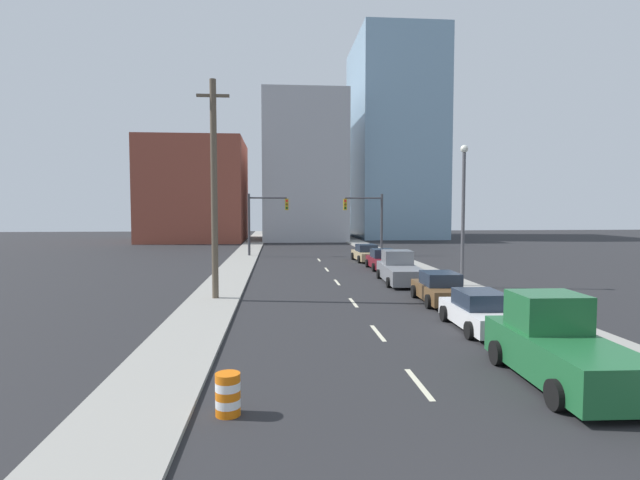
% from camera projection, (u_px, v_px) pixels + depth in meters
% --- Properties ---
extents(sidewalk_left, '(2.61, 97.01, 0.13)m').
position_uv_depth(sidewalk_left, '(247.00, 252.00, 52.86)').
color(sidewalk_left, gray).
rests_on(sidewalk_left, ground).
extents(sidewalk_right, '(2.61, 97.01, 0.13)m').
position_uv_depth(sidewalk_right, '(376.00, 251.00, 54.02)').
color(sidewalk_right, gray).
rests_on(sidewalk_right, ground).
extents(lane_stripe_at_8m, '(0.16, 2.40, 0.01)m').
position_uv_depth(lane_stripe_at_8m, '(419.00, 384.00, 13.11)').
color(lane_stripe_at_8m, beige).
rests_on(lane_stripe_at_8m, ground).
extents(lane_stripe_at_13m, '(0.16, 2.40, 0.01)m').
position_uv_depth(lane_stripe_at_13m, '(378.00, 333.00, 18.49)').
color(lane_stripe_at_13m, beige).
rests_on(lane_stripe_at_13m, ground).
extents(lane_stripe_at_19m, '(0.16, 2.40, 0.01)m').
position_uv_depth(lane_stripe_at_19m, '(353.00, 303.00, 24.50)').
color(lane_stripe_at_19m, beige).
rests_on(lane_stripe_at_19m, ground).
extents(lane_stripe_at_26m, '(0.16, 2.40, 0.01)m').
position_uv_depth(lane_stripe_at_26m, '(337.00, 282.00, 31.28)').
color(lane_stripe_at_26m, beige).
rests_on(lane_stripe_at_26m, ground).
extents(lane_stripe_at_33m, '(0.16, 2.40, 0.01)m').
position_uv_depth(lane_stripe_at_33m, '(327.00, 269.00, 37.92)').
color(lane_stripe_at_33m, beige).
rests_on(lane_stripe_at_33m, ground).
extents(lane_stripe_at_40m, '(0.16, 2.40, 0.01)m').
position_uv_depth(lane_stripe_at_40m, '(319.00, 260.00, 45.00)').
color(lane_stripe_at_40m, beige).
rests_on(lane_stripe_at_40m, ground).
extents(building_brick_left, '(14.00, 16.00, 14.37)m').
position_uv_depth(building_brick_left, '(196.00, 191.00, 72.27)').
color(building_brick_left, brown).
rests_on(building_brick_left, ground).
extents(building_office_center, '(12.00, 20.00, 21.18)m').
position_uv_depth(building_office_center, '(303.00, 170.00, 77.35)').
color(building_office_center, '#A8A8AD').
rests_on(building_office_center, ground).
extents(building_glass_right, '(13.00, 20.00, 31.88)m').
position_uv_depth(building_glass_right, '(393.00, 140.00, 82.27)').
color(building_glass_right, '#7A9EB7').
rests_on(building_glass_right, ground).
extents(traffic_signal_left, '(3.94, 0.35, 6.07)m').
position_uv_depth(traffic_signal_left, '(260.00, 216.00, 48.08)').
color(traffic_signal_left, '#38383D').
rests_on(traffic_signal_left, ground).
extents(traffic_signal_right, '(3.94, 0.35, 6.07)m').
position_uv_depth(traffic_signal_right, '(371.00, 216.00, 48.98)').
color(traffic_signal_right, '#38383D').
rests_on(traffic_signal_right, ground).
extents(utility_pole_left_mid, '(1.60, 0.32, 10.97)m').
position_uv_depth(utility_pole_left_mid, '(214.00, 189.00, 24.78)').
color(utility_pole_left_mid, brown).
rests_on(utility_pole_left_mid, ground).
extents(traffic_barrel, '(0.56, 0.56, 0.95)m').
position_uv_depth(traffic_barrel, '(228.00, 394.00, 11.11)').
color(traffic_barrel, orange).
rests_on(traffic_barrel, ground).
extents(street_lamp, '(0.44, 0.44, 8.29)m').
position_uv_depth(street_lamp, '(463.00, 205.00, 28.96)').
color(street_lamp, '#4C4C51').
rests_on(street_lamp, ground).
extents(pickup_truck_green, '(2.48, 5.45, 2.28)m').
position_uv_depth(pickup_truck_green, '(559.00, 348.00, 13.22)').
color(pickup_truck_green, '#1E6033').
rests_on(pickup_truck_green, ground).
extents(sedan_white, '(2.13, 4.65, 1.47)m').
position_uv_depth(sedan_white, '(480.00, 312.00, 19.05)').
color(sedan_white, silver).
rests_on(sedan_white, ground).
extents(sedan_brown, '(2.24, 4.59, 1.50)m').
position_uv_depth(sedan_brown, '(440.00, 289.00, 24.47)').
color(sedan_brown, brown).
rests_on(sedan_brown, ground).
extents(pickup_truck_gray, '(2.51, 6.24, 1.95)m').
position_uv_depth(pickup_truck_gray, '(399.00, 270.00, 31.28)').
color(pickup_truck_gray, slate).
rests_on(pickup_truck_gray, ground).
extents(sedan_maroon, '(2.15, 4.41, 1.55)m').
position_uv_depth(sedan_maroon, '(383.00, 260.00, 38.11)').
color(sedan_maroon, maroon).
rests_on(sedan_maroon, ground).
extents(sedan_tan, '(2.26, 4.72, 1.49)m').
position_uv_depth(sedan_tan, '(366.00, 254.00, 43.88)').
color(sedan_tan, tan).
rests_on(sedan_tan, ground).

